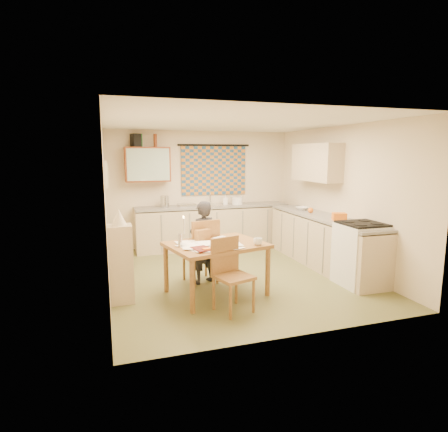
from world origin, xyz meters
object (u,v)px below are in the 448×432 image
object	(u,v)px
counter_right	(322,241)
person	(203,242)
dining_table	(216,268)
chair_far	(201,263)
shelf_stand	(121,264)
stove	(361,254)
counter_back	(213,227)

from	to	relation	value
counter_right	person	distance (m)	2.31
dining_table	chair_far	bearing A→B (deg)	85.73
chair_far	shelf_stand	size ratio (longest dim) A/B	0.95
dining_table	shelf_stand	size ratio (longest dim) A/B	1.40
dining_table	chair_far	distance (m)	0.57
person	shelf_stand	xyz separation A→B (m)	(-1.25, -0.42, -0.11)
stove	shelf_stand	xyz separation A→B (m)	(-3.54, 0.40, 0.05)
counter_back	dining_table	size ratio (longest dim) A/B	2.20
chair_far	person	world-z (taller)	person
dining_table	person	distance (m)	0.59
dining_table	person	size ratio (longest dim) A/B	1.16
person	shelf_stand	bearing A→B (deg)	-4.18
counter_right	person	bearing A→B (deg)	-173.91
stove	shelf_stand	bearing A→B (deg)	173.55
counter_back	chair_far	world-z (taller)	chair_far
chair_far	stove	bearing A→B (deg)	147.93
dining_table	chair_far	world-z (taller)	chair_far
counter_right	dining_table	distance (m)	2.35
stove	counter_back	bearing A→B (deg)	116.72
shelf_stand	counter_back	bearing A→B (deg)	51.87
counter_right	shelf_stand	world-z (taller)	shelf_stand
counter_back	counter_right	distance (m)	2.44
counter_back	shelf_stand	distance (m)	3.30
counter_back	counter_right	bearing A→B (deg)	-51.94
stove	counter_right	bearing A→B (deg)	90.00
counter_back	stove	size ratio (longest dim) A/B	3.37
stove	person	world-z (taller)	person
stove	chair_far	xyz separation A→B (m)	(-2.31, 0.86, -0.17)
person	chair_far	bearing A→B (deg)	-79.00
shelf_stand	chair_far	bearing A→B (deg)	20.56
stove	dining_table	bearing A→B (deg)	172.25
chair_far	shelf_stand	world-z (taller)	shelf_stand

